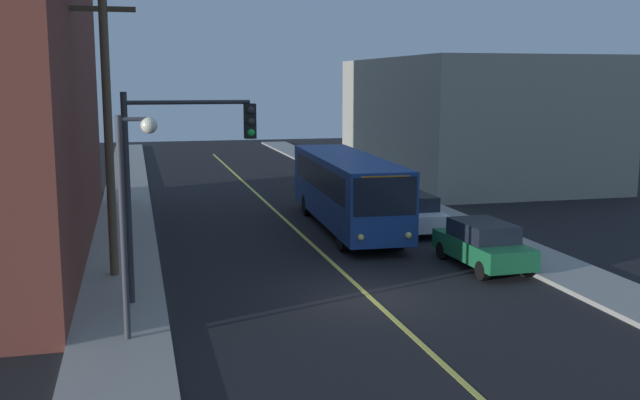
{
  "coord_description": "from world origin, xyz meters",
  "views": [
    {
      "loc": [
        -6.69,
        -20.63,
        6.47
      ],
      "look_at": [
        0.0,
        6.11,
        2.0
      ],
      "focal_mm": 41.62,
      "sensor_mm": 36.0,
      "label": 1
    }
  ],
  "objects_px": {
    "parked_car_green": "(483,244)",
    "parked_car_silver": "(356,187)",
    "city_bus": "(346,188)",
    "parked_car_white": "(412,212)",
    "street_lamp_left": "(131,195)",
    "traffic_signal_left_corner": "(182,157)",
    "fire_hydrant": "(504,236)",
    "utility_pole_near": "(107,106)"
  },
  "relations": [
    {
      "from": "parked_car_green",
      "to": "parked_car_silver",
      "type": "relative_size",
      "value": 1.0
    },
    {
      "from": "city_bus",
      "to": "parked_car_silver",
      "type": "xyz_separation_m",
      "value": [
        2.44,
        6.58,
        -0.98
      ]
    },
    {
      "from": "parked_car_white",
      "to": "street_lamp_left",
      "type": "height_order",
      "value": "street_lamp_left"
    },
    {
      "from": "city_bus",
      "to": "traffic_signal_left_corner",
      "type": "height_order",
      "value": "traffic_signal_left_corner"
    },
    {
      "from": "parked_car_silver",
      "to": "street_lamp_left",
      "type": "xyz_separation_m",
      "value": [
        -11.47,
        -19.19,
        2.9
      ]
    },
    {
      "from": "traffic_signal_left_corner",
      "to": "fire_hydrant",
      "type": "height_order",
      "value": "traffic_signal_left_corner"
    },
    {
      "from": "parked_car_white",
      "to": "utility_pole_near",
      "type": "bearing_deg",
      "value": -158.14
    },
    {
      "from": "parked_car_white",
      "to": "traffic_signal_left_corner",
      "type": "bearing_deg",
      "value": -140.93
    },
    {
      "from": "city_bus",
      "to": "street_lamp_left",
      "type": "xyz_separation_m",
      "value": [
        -9.03,
        -12.62,
        1.92
      ]
    },
    {
      "from": "parked_car_green",
      "to": "fire_hydrant",
      "type": "relative_size",
      "value": 5.31
    },
    {
      "from": "parked_car_green",
      "to": "parked_car_silver",
      "type": "distance_m",
      "value": 14.33
    },
    {
      "from": "traffic_signal_left_corner",
      "to": "utility_pole_near",
      "type": "bearing_deg",
      "value": 122.0
    },
    {
      "from": "street_lamp_left",
      "to": "city_bus",
      "type": "bearing_deg",
      "value": 54.42
    },
    {
      "from": "fire_hydrant",
      "to": "city_bus",
      "type": "bearing_deg",
      "value": 129.54
    },
    {
      "from": "utility_pole_near",
      "to": "fire_hydrant",
      "type": "xyz_separation_m",
      "value": [
        14.35,
        0.56,
        -5.07
      ]
    },
    {
      "from": "parked_car_silver",
      "to": "street_lamp_left",
      "type": "height_order",
      "value": "street_lamp_left"
    },
    {
      "from": "city_bus",
      "to": "utility_pole_near",
      "type": "height_order",
      "value": "utility_pole_near"
    },
    {
      "from": "parked_car_green",
      "to": "fire_hydrant",
      "type": "height_order",
      "value": "parked_car_green"
    },
    {
      "from": "city_bus",
      "to": "fire_hydrant",
      "type": "distance_m",
      "value": 7.41
    },
    {
      "from": "parked_car_white",
      "to": "traffic_signal_left_corner",
      "type": "xyz_separation_m",
      "value": [
        -10.2,
        -8.28,
        3.46
      ]
    },
    {
      "from": "city_bus",
      "to": "parked_car_silver",
      "type": "distance_m",
      "value": 7.08
    },
    {
      "from": "utility_pole_near",
      "to": "fire_hydrant",
      "type": "relative_size",
      "value": 11.91
    },
    {
      "from": "city_bus",
      "to": "parked_car_white",
      "type": "height_order",
      "value": "city_bus"
    },
    {
      "from": "street_lamp_left",
      "to": "parked_car_white",
      "type": "bearing_deg",
      "value": 44.35
    },
    {
      "from": "utility_pole_near",
      "to": "parked_car_white",
      "type": "bearing_deg",
      "value": 21.86
    },
    {
      "from": "traffic_signal_left_corner",
      "to": "fire_hydrant",
      "type": "distance_m",
      "value": 13.4
    },
    {
      "from": "parked_car_white",
      "to": "city_bus",
      "type": "bearing_deg",
      "value": 153.99
    },
    {
      "from": "parked_car_silver",
      "to": "fire_hydrant",
      "type": "bearing_deg",
      "value": -79.74
    },
    {
      "from": "parked_car_silver",
      "to": "fire_hydrant",
      "type": "height_order",
      "value": "parked_car_silver"
    },
    {
      "from": "parked_car_white",
      "to": "fire_hydrant",
      "type": "distance_m",
      "value": 4.84
    },
    {
      "from": "parked_car_silver",
      "to": "parked_car_green",
      "type": "bearing_deg",
      "value": -88.94
    },
    {
      "from": "fire_hydrant",
      "to": "utility_pole_near",
      "type": "bearing_deg",
      "value": -177.77
    },
    {
      "from": "traffic_signal_left_corner",
      "to": "street_lamp_left",
      "type": "height_order",
      "value": "traffic_signal_left_corner"
    },
    {
      "from": "city_bus",
      "to": "utility_pole_near",
      "type": "distance_m",
      "value": 12.13
    },
    {
      "from": "traffic_signal_left_corner",
      "to": "fire_hydrant",
      "type": "bearing_deg",
      "value": 17.69
    },
    {
      "from": "parked_car_white",
      "to": "fire_hydrant",
      "type": "height_order",
      "value": "parked_car_white"
    },
    {
      "from": "parked_car_green",
      "to": "utility_pole_near",
      "type": "xyz_separation_m",
      "value": [
        -12.41,
        1.56,
        4.81
      ]
    },
    {
      "from": "parked_car_green",
      "to": "traffic_signal_left_corner",
      "type": "distance_m",
      "value": 11.03
    },
    {
      "from": "utility_pole_near",
      "to": "street_lamp_left",
      "type": "xyz_separation_m",
      "value": [
        0.68,
        -6.42,
        -1.91
      ]
    },
    {
      "from": "city_bus",
      "to": "traffic_signal_left_corner",
      "type": "distance_m",
      "value": 12.46
    },
    {
      "from": "parked_car_white",
      "to": "parked_car_silver",
      "type": "bearing_deg",
      "value": 91.08
    },
    {
      "from": "street_lamp_left",
      "to": "parked_car_silver",
      "type": "bearing_deg",
      "value": 59.14
    }
  ]
}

